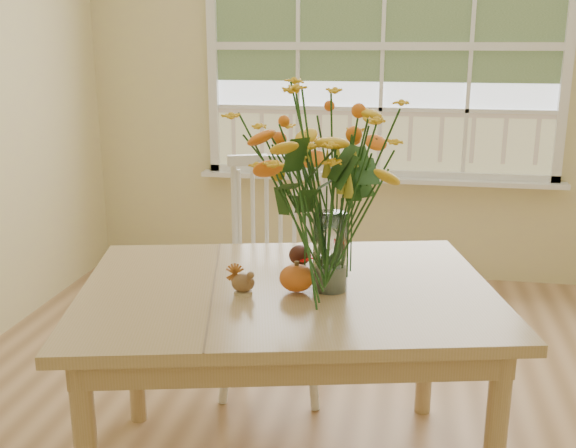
# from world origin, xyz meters

# --- Properties ---
(wall_back) EXTENTS (4.00, 0.02, 2.70)m
(wall_back) POSITION_xyz_m (0.00, 2.25, 1.35)
(wall_back) COLOR #EEE298
(wall_back) RESTS_ON floor
(window) EXTENTS (2.42, 0.12, 1.74)m
(window) POSITION_xyz_m (0.00, 2.21, 1.53)
(window) COLOR silver
(window) RESTS_ON wall_back
(dining_table) EXTENTS (1.62, 1.32, 0.77)m
(dining_table) POSITION_xyz_m (-0.20, -0.09, 0.67)
(dining_table) COLOR tan
(dining_table) RESTS_ON floor
(windsor_chair) EXTENTS (0.51, 0.49, 1.05)m
(windsor_chair) POSITION_xyz_m (-0.38, 0.66, 0.59)
(windsor_chair) COLOR white
(windsor_chair) RESTS_ON floor
(flower_vase) EXTENTS (0.56, 0.56, 0.67)m
(flower_vase) POSITION_xyz_m (-0.05, -0.10, 1.17)
(flower_vase) COLOR white
(flower_vase) RESTS_ON dining_table
(pumpkin) EXTENTS (0.12, 0.12, 0.09)m
(pumpkin) POSITION_xyz_m (-0.16, -0.15, 0.81)
(pumpkin) COLOR orange
(pumpkin) RESTS_ON dining_table
(turkey_figurine) EXTENTS (0.09, 0.07, 0.10)m
(turkey_figurine) POSITION_xyz_m (-0.33, -0.19, 0.80)
(turkey_figurine) COLOR #CCB78C
(turkey_figurine) RESTS_ON dining_table
(dark_gourd) EXTENTS (0.13, 0.10, 0.08)m
(dark_gourd) POSITION_xyz_m (-0.19, 0.13, 0.80)
(dark_gourd) COLOR #38160F
(dark_gourd) RESTS_ON dining_table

